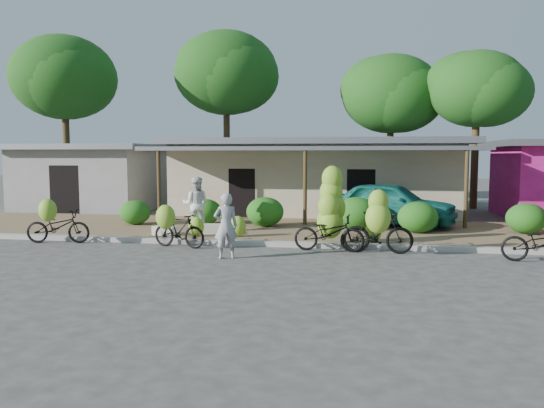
{
  "coord_description": "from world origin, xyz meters",
  "views": [
    {
      "loc": [
        2.07,
        -13.05,
        2.66
      ],
      "look_at": [
        -0.59,
        2.44,
        1.2
      ],
      "focal_mm": 35.0,
      "sensor_mm": 36.0,
      "label": 1
    }
  ],
  "objects": [
    {
      "name": "ground",
      "position": [
        0.0,
        0.0,
        0.0
      ],
      "size": [
        100.0,
        100.0,
        0.0
      ],
      "primitive_type": "plane",
      "color": "#3F3D3B",
      "rests_on": "ground"
    },
    {
      "name": "sidewalk",
      "position": [
        0.0,
        5.0,
        0.06
      ],
      "size": [
        60.0,
        6.0,
        0.12
      ],
      "primitive_type": "cube",
      "color": "olive",
      "rests_on": "ground"
    },
    {
      "name": "curb",
      "position": [
        0.0,
        2.0,
        0.07
      ],
      "size": [
        60.0,
        0.25,
        0.15
      ],
      "primitive_type": "cube",
      "color": "#A8A399",
      "rests_on": "ground"
    },
    {
      "name": "shop_main",
      "position": [
        0.0,
        10.93,
        1.72
      ],
      "size": [
        13.0,
        8.5,
        3.35
      ],
      "color": "beige",
      "rests_on": "ground"
    },
    {
      "name": "shop_grey",
      "position": [
        -11.0,
        10.99,
        1.62
      ],
      "size": [
        7.0,
        6.0,
        3.15
      ],
      "color": "gray",
      "rests_on": "ground"
    },
    {
      "name": "tree_back_left",
      "position": [
        -13.69,
        13.11,
        6.81
      ],
      "size": [
        5.57,
        5.48,
        8.9
      ],
      "color": "#4D3B1F",
      "rests_on": "ground"
    },
    {
      "name": "tree_far_center",
      "position": [
        -5.69,
        16.11,
        7.28
      ],
      "size": [
        5.83,
        5.76,
        9.49
      ],
      "color": "#4D3B1F",
      "rests_on": "ground"
    },
    {
      "name": "tree_center_right",
      "position": [
        3.31,
        16.61,
        6.03
      ],
      "size": [
        5.37,
        5.27,
        8.03
      ],
      "color": "#4D3B1F",
      "rests_on": "ground"
    },
    {
      "name": "tree_near_right",
      "position": [
        7.31,
        14.61,
        5.96
      ],
      "size": [
        4.78,
        4.63,
        7.74
      ],
      "color": "#4D3B1F",
      "rests_on": "ground"
    },
    {
      "name": "hedge_0",
      "position": [
        -6.14,
        5.09,
        0.56
      ],
      "size": [
        1.14,
        1.02,
        0.89
      ],
      "primitive_type": "ellipsoid",
      "color": "#135514",
      "rests_on": "sidewalk"
    },
    {
      "name": "hedge_1",
      "position": [
        -3.64,
        5.69,
        0.58
      ],
      "size": [
        1.19,
        1.07,
        0.93
      ],
      "primitive_type": "ellipsoid",
      "color": "#135514",
      "rests_on": "sidewalk"
    },
    {
      "name": "hedge_2",
      "position": [
        -1.35,
        5.37,
        0.64
      ],
      "size": [
        1.34,
        1.21,
        1.05
      ],
      "primitive_type": "ellipsoid",
      "color": "#135514",
      "rests_on": "sidewalk"
    },
    {
      "name": "hedge_3",
      "position": [
        1.88,
        5.15,
        0.68
      ],
      "size": [
        1.42,
        1.28,
        1.11
      ],
      "primitive_type": "ellipsoid",
      "color": "#135514",
      "rests_on": "sidewalk"
    },
    {
      "name": "hedge_4",
      "position": [
        3.86,
        4.68,
        0.63
      ],
      "size": [
        1.31,
        1.18,
        1.02
      ],
      "primitive_type": "ellipsoid",
      "color": "#135514",
      "rests_on": "sidewalk"
    },
    {
      "name": "hedge_5",
      "position": [
        7.3,
        5.09,
        0.61
      ],
      "size": [
        1.27,
        1.14,
        0.99
      ],
      "primitive_type": "ellipsoid",
      "color": "#135514",
      "rests_on": "sidewalk"
    },
    {
      "name": "bike_far_left",
      "position": [
        -6.99,
        1.43,
        0.57
      ],
      "size": [
        2.0,
        1.34,
        1.4
      ],
      "rotation": [
        0.0,
        0.0,
        1.71
      ],
      "color": "black",
      "rests_on": "ground"
    },
    {
      "name": "bike_left",
      "position": [
        -3.15,
        1.26,
        0.58
      ],
      "size": [
        1.73,
        1.29,
        1.29
      ],
      "rotation": [
        0.0,
        0.0,
        1.33
      ],
      "color": "black",
      "rests_on": "ground"
    },
    {
      "name": "bike_center",
      "position": [
        1.18,
        1.75,
        0.9
      ],
      "size": [
        1.99,
        1.28,
        2.36
      ],
      "rotation": [
        0.0,
        0.0,
        1.5
      ],
      "color": "black",
      "rests_on": "ground"
    },
    {
      "name": "bike_right",
      "position": [
        2.48,
        1.24,
        0.74
      ],
      "size": [
        1.9,
        1.22,
        1.78
      ],
      "rotation": [
        0.0,
        0.0,
        1.54
      ],
      "color": "black",
      "rests_on": "ground"
    },
    {
      "name": "bike_far_right",
      "position": [
        6.45,
        0.72,
        0.5
      ],
      "size": [
        2.01,
        1.14,
        1.0
      ],
      "rotation": [
        0.0,
        0.0,
        1.3
      ],
      "color": "black",
      "rests_on": "ground"
    },
    {
      "name": "loose_banana_a",
      "position": [
        -3.05,
        2.73,
        0.43
      ],
      "size": [
        0.49,
        0.42,
        0.61
      ],
      "primitive_type": "ellipsoid",
      "color": "#9AB92E",
      "rests_on": "sidewalk"
    },
    {
      "name": "loose_banana_b",
      "position": [
        -1.76,
        2.89,
        0.44
      ],
      "size": [
        0.52,
        0.44,
        0.65
      ],
      "primitive_type": "ellipsoid",
      "color": "#9AB92E",
      "rests_on": "sidewalk"
    },
    {
      "name": "loose_banana_c",
      "position": [
        2.39,
        2.55,
        0.42
      ],
      "size": [
        0.48,
        0.41,
        0.6
      ],
      "primitive_type": "ellipsoid",
      "color": "#9AB92E",
      "rests_on": "sidewalk"
    },
    {
      "name": "sack_near",
      "position": [
        -2.82,
        3.4,
        0.27
      ],
      "size": [
        0.9,
        0.53,
        0.3
      ],
      "primitive_type": "cube",
      "rotation": [
        0.0,
        0.0,
        0.16
      ],
      "color": "beige",
      "rests_on": "sidewalk"
    },
    {
      "name": "sack_far",
      "position": [
        -4.13,
        2.85,
        0.26
      ],
      "size": [
        0.81,
        0.52,
        0.28
      ],
      "primitive_type": "cube",
      "rotation": [
        0.0,
        0.0,
        -0.2
      ],
      "color": "beige",
      "rests_on": "sidewalk"
    },
    {
      "name": "vendor",
      "position": [
        -1.38,
        0.02,
        0.84
      ],
      "size": [
        0.72,
        0.6,
        1.69
      ],
      "primitive_type": "imported",
      "rotation": [
        0.0,
        0.0,
        3.52
      ],
      "color": "#989898",
      "rests_on": "ground"
    },
    {
      "name": "bystander",
      "position": [
        -3.37,
        3.71,
        1.03
      ],
      "size": [
        0.99,
        0.83,
        1.83
      ],
      "primitive_type": "imported",
      "rotation": [
        0.0,
        0.0,
        3.31
      ],
      "color": "silver",
      "rests_on": "sidewalk"
    },
    {
      "name": "teal_van",
      "position": [
        3.04,
        6.35,
        0.91
      ],
      "size": [
        4.99,
        3.13,
        1.58
      ],
      "primitive_type": "imported",
      "rotation": [
        0.0,
        0.0,
        1.28
      ],
      "color": "#186E64",
      "rests_on": "sidewalk"
    }
  ]
}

